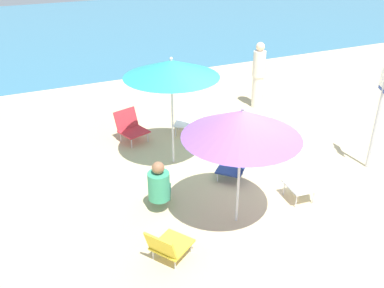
% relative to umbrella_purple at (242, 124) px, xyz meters
% --- Properties ---
extents(ground_plane, '(40.00, 40.00, 0.00)m').
position_rel_umbrella_purple_xyz_m(ground_plane, '(1.10, 0.76, -1.71)').
color(ground_plane, '#CCB789').
extents(sea_water, '(40.00, 16.00, 0.01)m').
position_rel_umbrella_purple_xyz_m(sea_water, '(1.10, 15.57, -1.70)').
color(sea_water, teal).
rests_on(sea_water, ground_plane).
extents(umbrella_purple, '(1.76, 1.76, 1.98)m').
position_rel_umbrella_purple_xyz_m(umbrella_purple, '(0.00, 0.00, 0.00)').
color(umbrella_purple, silver).
rests_on(umbrella_purple, ground_plane).
extents(umbrella_teal, '(1.77, 1.77, 2.14)m').
position_rel_umbrella_purple_xyz_m(umbrella_teal, '(-0.19, 2.18, 0.22)').
color(umbrella_teal, silver).
rests_on(umbrella_teal, ground_plane).
extents(beach_chair_a, '(0.75, 0.75, 0.59)m').
position_rel_umbrella_purple_xyz_m(beach_chair_a, '(0.62, 1.08, -1.43)').
color(beach_chair_a, navy).
rests_on(beach_chair_a, ground_plane).
extents(beach_chair_b, '(0.76, 0.72, 0.55)m').
position_rel_umbrella_purple_xyz_m(beach_chair_b, '(-1.33, -0.38, -1.44)').
color(beach_chair_b, gold).
rests_on(beach_chair_b, ground_plane).
extents(beach_chair_c, '(0.66, 0.68, 0.59)m').
position_rel_umbrella_purple_xyz_m(beach_chair_c, '(0.59, 3.32, -1.39)').
color(beach_chair_c, white).
rests_on(beach_chair_c, ground_plane).
extents(beach_chair_d, '(0.55, 0.55, 0.65)m').
position_rel_umbrella_purple_xyz_m(beach_chair_d, '(1.38, 0.06, -1.35)').
color(beach_chair_d, white).
rests_on(beach_chair_d, ground_plane).
extents(beach_chair_e, '(0.70, 0.74, 0.67)m').
position_rel_umbrella_purple_xyz_m(beach_chair_e, '(-0.67, 3.47, -1.37)').
color(beach_chair_e, red).
rests_on(beach_chair_e, ground_plane).
extents(person_a, '(0.49, 0.58, 0.91)m').
position_rel_umbrella_purple_xyz_m(person_a, '(-1.00, 0.82, -1.26)').
color(person_a, '#389970').
rests_on(person_a, ground_plane).
extents(person_b, '(0.31, 0.31, 1.69)m').
position_rel_umbrella_purple_xyz_m(person_b, '(2.90, 3.96, -0.85)').
color(person_b, silver).
rests_on(person_b, ground_plane).
extents(warning_sign, '(0.24, 0.41, 2.01)m').
position_rel_umbrella_purple_xyz_m(warning_sign, '(3.19, 0.41, -0.40)').
color(warning_sign, '#ADADB2').
rests_on(warning_sign, ground_plane).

